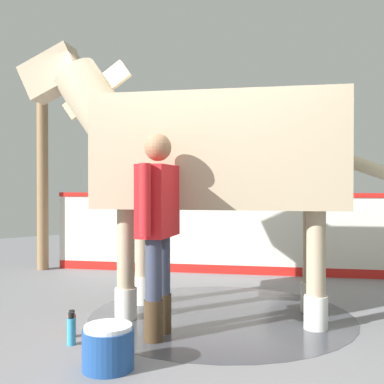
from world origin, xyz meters
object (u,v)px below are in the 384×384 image
horse (209,155)px  wash_bucket (108,347)px  handler (158,221)px  bottle_shampoo (71,330)px  bottle_spray (72,325)px

horse → wash_bucket: bearing=71.5°
horse → handler: horse is taller
horse → bottle_shampoo: (-1.36, 0.07, -1.38)m
wash_bucket → horse: bearing=20.6°
horse → handler: (-0.75, -0.21, -0.56)m
handler → bottle_spray: (-0.52, 0.45, -0.83)m
horse → bottle_spray: bearing=40.2°
wash_bucket → bottle_spray: bearing=81.5°
handler → bottle_shampoo: size_ratio=6.58×
horse → bottle_shampoo: size_ratio=11.68×
horse → handler: bearing=66.6°
handler → bottle_shampoo: handler is taller
wash_bucket → bottle_spray: (0.11, 0.76, -0.05)m
handler → horse: bearing=71.5°
wash_bucket → bottle_shampoo: (0.03, 0.59, -0.03)m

